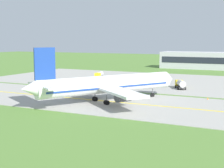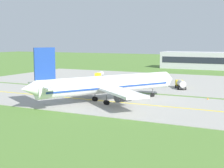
{
  "view_description": "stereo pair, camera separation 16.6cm",
  "coord_description": "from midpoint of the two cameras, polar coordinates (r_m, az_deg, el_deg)",
  "views": [
    {
      "loc": [
        35.41,
        -67.57,
        14.23
      ],
      "look_at": [
        1.68,
        1.35,
        4.0
      ],
      "focal_mm": 53.3,
      "sensor_mm": 36.0,
      "label": 1
    },
    {
      "loc": [
        35.56,
        -67.5,
        14.23
      ],
      "look_at": [
        1.68,
        1.35,
        4.0
      ],
      "focal_mm": 53.3,
      "sensor_mm": 36.0,
      "label": 2
    }
  ],
  "objects": [
    {
      "name": "airplane_lead",
      "position": [
        75.37,
        -1.05,
        -0.11
      ],
      "size": [
        29.56,
        35.45,
        12.7
      ],
      "color": "white",
      "rests_on": "ground"
    },
    {
      "name": "traffic_cone_near_edge",
      "position": [
        82.61,
        16.05,
        -2.41
      ],
      "size": [
        0.44,
        0.44,
        0.6
      ],
      "primitive_type": "cone",
      "color": "orange",
      "rests_on": "ground"
    },
    {
      "name": "ground_plane",
      "position": [
        77.6,
        -1.62,
        -2.98
      ],
      "size": [
        500.0,
        500.0,
        0.0
      ],
      "primitive_type": "plane",
      "color": "#517A33"
    },
    {
      "name": "taxiway_strip",
      "position": [
        77.6,
        -1.62,
        -2.94
      ],
      "size": [
        240.0,
        28.0,
        0.1
      ],
      "primitive_type": "cube",
      "color": "#9E9B93",
      "rests_on": "ground"
    },
    {
      "name": "service_truck_fuel",
      "position": [
        98.42,
        11.62,
        0.03
      ],
      "size": [
        4.54,
        6.28,
        2.65
      ],
      "color": "yellow",
      "rests_on": "ground"
    },
    {
      "name": "taxiway_centreline",
      "position": [
        77.59,
        -1.62,
        -2.9
      ],
      "size": [
        220.0,
        0.6,
        0.01
      ],
      "primitive_type": "cube",
      "color": "yellow",
      "rests_on": "taxiway_strip"
    },
    {
      "name": "apron_pad",
      "position": [
        113.35,
        12.88,
        0.22
      ],
      "size": [
        140.0,
        52.0,
        0.1
      ],
      "primitive_type": "cube",
      "color": "#9E9B93",
      "rests_on": "ground"
    },
    {
      "name": "service_truck_catering",
      "position": [
        121.2,
        -2.25,
        1.58
      ],
      "size": [
        3.45,
        6.31,
        2.65
      ],
      "color": "yellow",
      "rests_on": "ground"
    }
  ]
}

